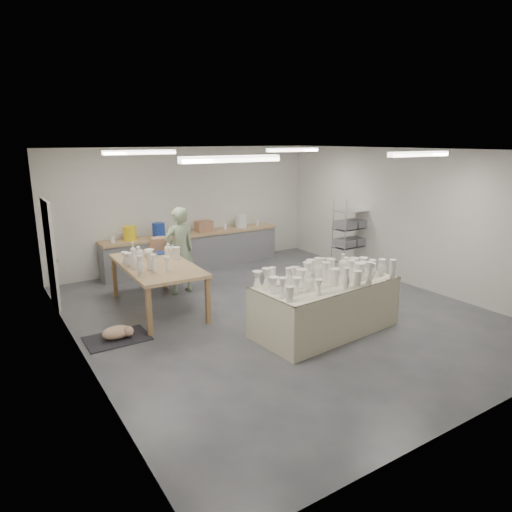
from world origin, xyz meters
TOP-DOWN VIEW (x-y plane):
  - room at (-0.11, 0.08)m, footprint 8.00×8.02m
  - back_counter at (-0.01, 3.68)m, footprint 4.60×0.60m
  - wire_shelf at (3.20, 1.40)m, footprint 0.88×0.48m
  - drying_table at (0.20, -1.13)m, footprint 2.57×1.38m
  - work_table at (-1.82, 1.50)m, footprint 1.28×2.45m
  - rug at (-2.90, 0.44)m, footprint 1.00×0.70m
  - cat at (-2.88, 0.43)m, footprint 0.55×0.44m
  - potter at (-1.06, 2.06)m, footprint 0.71×0.50m
  - red_stool at (-1.06, 2.33)m, footprint 0.43×0.43m

SIDE VIEW (x-z plane):
  - rug at x=-2.90m, z-range 0.00..0.02m
  - cat at x=-2.88m, z-range 0.02..0.23m
  - red_stool at x=-1.06m, z-range 0.14..0.50m
  - drying_table at x=0.20m, z-range -0.15..1.10m
  - back_counter at x=-0.01m, z-range -0.13..1.11m
  - work_table at x=-1.82m, z-range 0.27..1.53m
  - wire_shelf at x=3.20m, z-range 0.02..1.82m
  - potter at x=-1.06m, z-range 0.00..1.84m
  - room at x=-0.11m, z-range 0.56..3.56m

